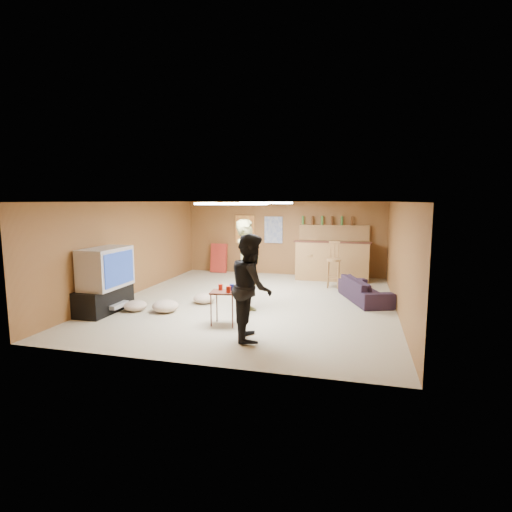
% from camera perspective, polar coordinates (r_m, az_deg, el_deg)
% --- Properties ---
extents(ground, '(7.00, 7.00, 0.00)m').
position_cam_1_polar(ground, '(8.89, -0.33, -6.57)').
color(ground, tan).
rests_on(ground, ground).
extents(ceiling, '(6.00, 7.00, 0.02)m').
position_cam_1_polar(ceiling, '(8.61, -0.34, 7.76)').
color(ceiling, silver).
rests_on(ceiling, ground).
extents(wall_back, '(6.00, 0.02, 2.20)m').
position_cam_1_polar(wall_back, '(12.08, 3.94, 2.55)').
color(wall_back, brown).
rests_on(wall_back, ground).
extents(wall_front, '(6.00, 0.02, 2.20)m').
position_cam_1_polar(wall_front, '(5.42, -9.90, -4.16)').
color(wall_front, brown).
rests_on(wall_front, ground).
extents(wall_left, '(0.02, 7.00, 2.20)m').
position_cam_1_polar(wall_left, '(9.88, -17.40, 1.02)').
color(wall_left, brown).
rests_on(wall_left, ground).
extents(wall_right, '(0.02, 7.00, 2.20)m').
position_cam_1_polar(wall_right, '(8.43, 19.78, -0.21)').
color(wall_right, brown).
rests_on(wall_right, ground).
extents(tv_stand, '(0.55, 1.30, 0.50)m').
position_cam_1_polar(tv_stand, '(8.64, -20.85, -5.81)').
color(tv_stand, black).
rests_on(tv_stand, ground).
extents(dvd_box, '(0.35, 0.50, 0.08)m').
position_cam_1_polar(dvd_box, '(8.54, -19.60, -6.60)').
color(dvd_box, '#B2B2B7').
rests_on(dvd_box, tv_stand).
extents(tv_body, '(0.60, 1.10, 0.80)m').
position_cam_1_polar(tv_body, '(8.48, -20.68, -1.58)').
color(tv_body, '#B2B2B7').
rests_on(tv_body, tv_stand).
extents(tv_screen, '(0.02, 0.95, 0.65)m').
position_cam_1_polar(tv_screen, '(8.30, -18.93, -1.69)').
color(tv_screen, navy).
rests_on(tv_screen, tv_body).
extents(bar_counter, '(2.00, 0.60, 1.10)m').
position_cam_1_polar(bar_counter, '(11.41, 10.82, -0.66)').
color(bar_counter, olive).
rests_on(bar_counter, ground).
extents(bar_lip, '(2.10, 0.12, 0.05)m').
position_cam_1_polar(bar_lip, '(11.10, 10.81, 1.96)').
color(bar_lip, '#411E14').
rests_on(bar_lip, bar_counter).
extents(bar_shelf, '(2.00, 0.18, 0.05)m').
position_cam_1_polar(bar_shelf, '(11.76, 11.09, 4.24)').
color(bar_shelf, olive).
rests_on(bar_shelf, bar_backing).
extents(bar_backing, '(2.00, 0.14, 0.60)m').
position_cam_1_polar(bar_backing, '(11.80, 11.05, 2.79)').
color(bar_backing, olive).
rests_on(bar_backing, bar_counter).
extents(poster_left, '(0.60, 0.03, 0.85)m').
position_cam_1_polar(poster_left, '(12.29, -1.60, 3.83)').
color(poster_left, '#BF3F26').
rests_on(poster_left, wall_back).
extents(poster_right, '(0.55, 0.03, 0.80)m').
position_cam_1_polar(poster_right, '(12.07, 2.51, 3.75)').
color(poster_right, '#334C99').
rests_on(poster_right, wall_back).
extents(folding_chair_stack, '(0.50, 0.26, 0.91)m').
position_cam_1_polar(folding_chair_stack, '(12.48, -5.32, -0.29)').
color(folding_chair_stack, '#A4291E').
rests_on(folding_chair_stack, ground).
extents(ceiling_panel_front, '(1.20, 0.60, 0.04)m').
position_cam_1_polar(ceiling_panel_front, '(7.17, -3.44, 7.48)').
color(ceiling_panel_front, white).
rests_on(ceiling_panel_front, ceiling).
extents(ceiling_panel_back, '(1.20, 0.60, 0.04)m').
position_cam_1_polar(ceiling_panel_back, '(9.77, 1.49, 7.60)').
color(ceiling_panel_back, white).
rests_on(ceiling_panel_back, ceiling).
extents(person_olive, '(0.55, 0.74, 1.87)m').
position_cam_1_polar(person_olive, '(7.90, -1.27, -1.49)').
color(person_olive, olive).
rests_on(person_olive, ground).
extents(person_black, '(0.85, 0.98, 1.71)m').
position_cam_1_polar(person_black, '(6.41, -0.66, -4.41)').
color(person_black, black).
rests_on(person_black, ground).
extents(sofa, '(1.24, 1.85, 0.50)m').
position_cam_1_polar(sofa, '(9.25, 15.26, -4.68)').
color(sofa, black).
rests_on(sofa, ground).
extents(tray_table, '(0.52, 0.44, 0.62)m').
position_cam_1_polar(tray_table, '(7.24, -4.53, -7.43)').
color(tray_table, '#411E14').
rests_on(tray_table, ground).
extents(cup_red_near, '(0.09, 0.09, 0.11)m').
position_cam_1_polar(cup_red_near, '(7.25, -5.10, -4.47)').
color(cup_red_near, '#AE1C0B').
rests_on(cup_red_near, tray_table).
extents(cup_red_far, '(0.09, 0.09, 0.12)m').
position_cam_1_polar(cup_red_far, '(7.05, -3.95, -4.79)').
color(cup_red_far, '#AE1C0B').
rests_on(cup_red_far, tray_table).
extents(cup_blue, '(0.11, 0.11, 0.12)m').
position_cam_1_polar(cup_blue, '(7.21, -3.47, -4.49)').
color(cup_blue, navy).
rests_on(cup_blue, tray_table).
extents(bar_stool_left, '(0.44, 0.44, 1.20)m').
position_cam_1_polar(bar_stool_left, '(11.32, 7.80, -0.42)').
color(bar_stool_left, olive).
rests_on(bar_stool_left, ground).
extents(bar_stool_right, '(0.38, 0.38, 1.07)m').
position_cam_1_polar(bar_stool_right, '(10.43, 11.01, -1.54)').
color(bar_stool_right, olive).
rests_on(bar_stool_right, ground).
extents(cushion_near_tv, '(0.70, 0.70, 0.24)m').
position_cam_1_polar(cushion_near_tv, '(8.29, -12.82, -6.99)').
color(cushion_near_tv, tan).
rests_on(cushion_near_tv, ground).
extents(cushion_mid, '(0.52, 0.52, 0.21)m').
position_cam_1_polar(cushion_mid, '(8.84, -7.40, -6.00)').
color(cushion_mid, tan).
rests_on(cushion_mid, ground).
extents(cushion_far, '(0.60, 0.60, 0.21)m').
position_cam_1_polar(cushion_far, '(8.53, -16.84, -6.81)').
color(cushion_far, tan).
rests_on(cushion_far, ground).
extents(bottle_row, '(1.48, 0.08, 0.26)m').
position_cam_1_polar(bottle_row, '(11.75, 10.12, 5.01)').
color(bottle_row, '#3F7233').
rests_on(bottle_row, bar_shelf).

